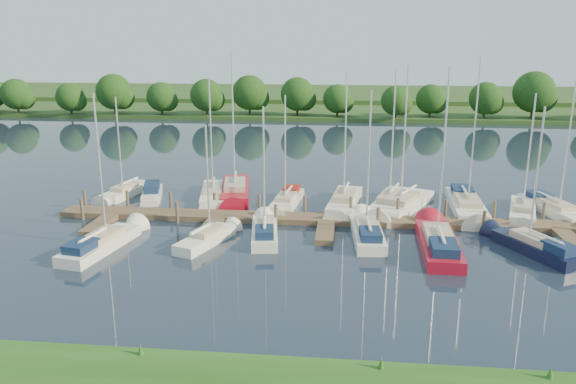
# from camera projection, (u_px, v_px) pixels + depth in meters

# --- Properties ---
(ground) EXTENTS (260.00, 260.00, 0.00)m
(ground) POSITION_uv_depth(u_px,v_px,m) (322.00, 264.00, 33.30)
(ground) COLOR #192133
(ground) RESTS_ON ground
(dock) EXTENTS (40.00, 6.00, 0.40)m
(dock) POSITION_uv_depth(u_px,v_px,m) (326.00, 222.00, 40.26)
(dock) COLOR #4D3A2B
(dock) RESTS_ON ground
(mooring_pilings) EXTENTS (38.24, 2.84, 2.00)m
(mooring_pilings) POSITION_uv_depth(u_px,v_px,m) (327.00, 212.00, 41.23)
(mooring_pilings) COLOR #473D33
(mooring_pilings) RESTS_ON ground
(far_shore) EXTENTS (180.00, 30.00, 0.60)m
(far_shore) POSITION_uv_depth(u_px,v_px,m) (340.00, 109.00, 105.20)
(far_shore) COLOR #23461B
(far_shore) RESTS_ON ground
(distant_hill) EXTENTS (220.00, 40.00, 1.40)m
(distant_hill) POSITION_uv_depth(u_px,v_px,m) (342.00, 95.00, 129.10)
(distant_hill) COLOR #365023
(distant_hill) RESTS_ON ground
(treeline) EXTENTS (147.04, 10.02, 8.30)m
(treeline) POSITION_uv_depth(u_px,v_px,m) (361.00, 95.00, 90.84)
(treeline) COLOR #38281C
(treeline) RESTS_ON ground
(sailboat_n_0) EXTENTS (2.73, 6.89, 8.75)m
(sailboat_n_0) POSITION_uv_depth(u_px,v_px,m) (125.00, 193.00, 47.77)
(sailboat_n_0) COLOR white
(sailboat_n_0) RESTS_ON ground
(motorboat) EXTENTS (2.60, 5.28, 1.55)m
(motorboat) POSITION_uv_depth(u_px,v_px,m) (152.00, 194.00, 47.14)
(motorboat) COLOR white
(motorboat) RESTS_ON ground
(sailboat_n_2) EXTENTS (3.26, 8.35, 10.46)m
(sailboat_n_2) POSITION_uv_depth(u_px,v_px,m) (213.00, 196.00, 46.95)
(sailboat_n_2) COLOR white
(sailboat_n_2) RESTS_ON ground
(sailboat_n_3) EXTENTS (3.66, 9.84, 12.41)m
(sailboat_n_3) POSITION_uv_depth(u_px,v_px,m) (235.00, 193.00, 47.70)
(sailboat_n_3) COLOR #A20F22
(sailboat_n_3) RESTS_ON ground
(sailboat_n_4) EXTENTS (2.36, 7.26, 9.17)m
(sailboat_n_4) POSITION_uv_depth(u_px,v_px,m) (286.00, 202.00, 44.96)
(sailboat_n_4) COLOR white
(sailboat_n_4) RESTS_ON ground
(sailboat_n_5) EXTENTS (2.93, 8.71, 11.13)m
(sailboat_n_5) POSITION_uv_depth(u_px,v_px,m) (344.00, 204.00, 44.36)
(sailboat_n_5) COLOR white
(sailboat_n_5) RESTS_ON ground
(sailboat_n_6) EXTENTS (4.14, 8.77, 11.19)m
(sailboat_n_6) POSITION_uv_depth(u_px,v_px,m) (390.00, 205.00, 44.31)
(sailboat_n_6) COLOR white
(sailboat_n_6) RESTS_ON ground
(sailboat_n_7) EXTENTS (5.52, 8.78, 11.61)m
(sailboat_n_7) POSITION_uv_depth(u_px,v_px,m) (402.00, 207.00, 43.71)
(sailboat_n_7) COLOR white
(sailboat_n_7) RESTS_ON ground
(sailboat_n_8) EXTENTS (2.69, 9.72, 12.19)m
(sailboat_n_8) POSITION_uv_depth(u_px,v_px,m) (467.00, 207.00, 43.69)
(sailboat_n_8) COLOR white
(sailboat_n_8) RESTS_ON ground
(sailboat_n_9) EXTENTS (3.50, 7.52, 9.56)m
(sailboat_n_9) POSITION_uv_depth(u_px,v_px,m) (522.00, 213.00, 42.31)
(sailboat_n_9) COLOR white
(sailboat_n_9) RESTS_ON ground
(sailboat_n_10) EXTENTS (3.84, 8.26, 10.37)m
(sailboat_n_10) POSITION_uv_depth(u_px,v_px,m) (556.00, 210.00, 42.79)
(sailboat_n_10) COLOR white
(sailboat_n_10) RESTS_ON ground
(sailboat_s_0) EXTENTS (3.03, 8.05, 10.18)m
(sailboat_s_0) POSITION_uv_depth(u_px,v_px,m) (103.00, 244.00, 35.70)
(sailboat_s_0) COLOR white
(sailboat_s_0) RESTS_ON ground
(sailboat_s_1) EXTENTS (3.15, 6.12, 8.09)m
(sailboat_s_1) POSITION_uv_depth(u_px,v_px,m) (208.00, 239.00, 36.66)
(sailboat_s_1) COLOR white
(sailboat_s_1) RESTS_ON ground
(sailboat_s_2) EXTENTS (2.50, 7.10, 9.15)m
(sailboat_s_2) POSITION_uv_depth(u_px,v_px,m) (265.00, 232.00, 37.85)
(sailboat_s_2) COLOR white
(sailboat_s_2) RESTS_ON ground
(sailboat_s_3) EXTENTS (2.35, 7.98, 10.18)m
(sailboat_s_3) POSITION_uv_depth(u_px,v_px,m) (367.00, 233.00, 37.76)
(sailboat_s_3) COLOR white
(sailboat_s_3) RESTS_ON ground
(sailboat_s_4) EXTENTS (2.42, 9.28, 11.81)m
(sailboat_s_4) POSITION_uv_depth(u_px,v_px,m) (438.00, 244.00, 35.71)
(sailboat_s_4) COLOR #A20F22
(sailboat_s_4) RESTS_ON ground
(sailboat_s_5) EXTENTS (4.52, 7.01, 9.50)m
(sailboat_s_5) POSITION_uv_depth(u_px,v_px,m) (534.00, 248.00, 34.96)
(sailboat_s_5) COLOR black
(sailboat_s_5) RESTS_ON ground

